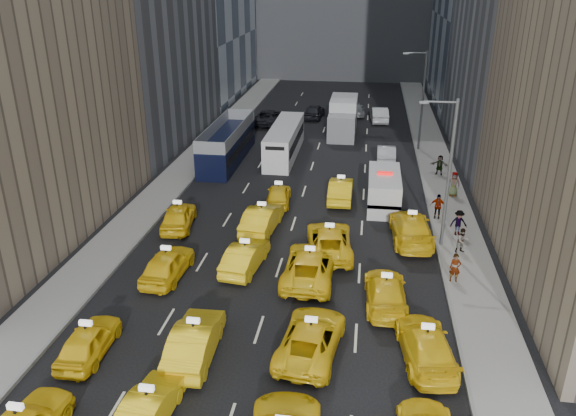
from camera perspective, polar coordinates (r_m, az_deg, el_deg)
name	(u,v)px	position (r m, az deg, el deg)	size (l,w,h in m)	color
ground	(250,356)	(25.25, -3.86, -14.80)	(160.00, 160.00, 0.00)	black
sidewalk_west	(190,163)	(49.37, -9.90, 4.50)	(3.00, 90.00, 0.15)	gray
sidewalk_east	(439,175)	(47.43, 15.08, 3.26)	(3.00, 90.00, 0.15)	gray
curb_west	(207,164)	(48.94, -8.28, 4.46)	(0.15, 90.00, 0.18)	slate
curb_east	(421,174)	(47.26, 13.34, 3.39)	(0.15, 90.00, 0.18)	slate
streetlight_near	(448,170)	(33.51, 15.90, 3.78)	(2.15, 0.22, 9.00)	#595B60
streetlight_far	(422,98)	(52.74, 13.42, 10.86)	(2.15, 0.22, 9.00)	#595B60
taxi_1	(149,407)	(22.42, -13.95, -19.07)	(1.43, 4.11, 1.35)	yellow
taxi_4	(89,341)	(26.35, -19.61, -12.60)	(1.65, 4.09, 1.39)	yellow
taxi_5	(195,341)	(25.06, -9.45, -13.14)	(1.70, 4.87, 1.60)	yellow
taxi_6	(311,338)	(25.04, 2.34, -13.04)	(2.42, 5.25, 1.46)	yellow
taxi_7	(426,345)	(25.29, 13.84, -13.37)	(2.05, 5.05, 1.46)	yellow
taxi_8	(167,264)	(31.23, -12.15, -5.60)	(1.83, 4.54, 1.55)	yellow
taxi_9	(245,256)	(31.46, -4.37, -4.93)	(1.59, 4.55, 1.50)	yellow
taxi_10	(310,265)	(30.42, 2.23, -5.82)	(2.65, 5.75, 1.60)	yellow
taxi_11	(386,292)	(28.64, 9.89, -8.36)	(2.00, 4.93, 1.43)	yellow
taxi_12	(178,216)	(37.00, -11.07, -0.83)	(1.83, 4.54, 1.55)	yellow
taxi_13	(262,219)	(35.86, -2.66, -1.10)	(1.75, 5.02, 1.65)	yellow
taxi_14	(329,241)	(33.17, 4.21, -3.32)	(2.59, 5.62, 1.56)	yellow
taxi_15	(411,228)	(35.35, 12.40, -2.00)	(2.34, 5.76, 1.67)	yellow
taxi_16	(279,195)	(40.01, -0.96, 1.35)	(1.64, 4.08, 1.39)	yellow
taxi_17	(341,190)	(40.86, 5.37, 1.86)	(1.67, 4.78, 1.57)	yellow
nypd_van	(384,190)	(40.22, 9.71, 1.79)	(2.45, 5.86, 2.48)	silver
double_decker	(227,143)	(49.40, -6.19, 6.60)	(3.74, 11.45, 3.27)	black
city_bus	(285,141)	(50.60, -0.34, 6.83)	(3.55, 10.88, 2.76)	silver
box_truck	(343,117)	(57.78, 5.61, 9.16)	(2.73, 7.75, 3.53)	silver
misc_car_0	(386,153)	(49.84, 9.94, 5.48)	(1.57, 4.50, 1.48)	#A8ABB0
misc_car_1	(269,117)	(61.54, -1.92, 9.22)	(2.69, 5.84, 1.62)	black
misc_car_2	(354,109)	(66.08, 6.72, 9.97)	(2.06, 5.06, 1.47)	gray
misc_car_3	(314,111)	(64.21, 2.69, 9.79)	(1.90, 4.73, 1.61)	black
misc_car_4	(379,114)	(63.56, 9.26, 9.39)	(1.74, 4.98, 1.64)	#AAADB1
pedestrian_0	(455,268)	(31.09, 16.61, -5.85)	(0.59, 0.39, 1.61)	gray
pedestrian_1	(462,241)	(34.34, 17.30, -3.18)	(0.74, 0.40, 1.52)	gray
pedestrian_2	(459,223)	(36.47, 16.94, -1.45)	(1.07, 0.44, 1.65)	gray
pedestrian_3	(438,206)	(38.60, 14.96, 0.19)	(0.99, 0.45, 1.70)	gray
pedestrian_4	(454,184)	(42.79, 16.49, 2.36)	(0.89, 0.48, 1.81)	gray
pedestrian_5	(440,165)	(47.07, 15.16, 4.24)	(1.49, 0.43, 1.60)	gray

